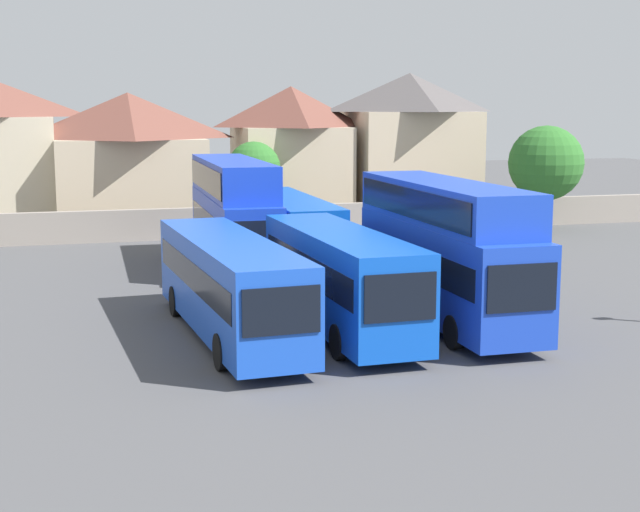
{
  "coord_description": "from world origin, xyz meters",
  "views": [
    {
      "loc": [
        -9.18,
        -29.5,
        7.65
      ],
      "look_at": [
        0.0,
        3.0,
        2.1
      ],
      "focal_mm": 51.77,
      "sensor_mm": 36.0,
      "label": 1
    }
  ],
  "objects": [
    {
      "name": "ground",
      "position": [
        0.0,
        18.0,
        0.0
      ],
      "size": [
        140.0,
        140.0,
        0.0
      ],
      "primitive_type": "plane",
      "color": "#4C4C4F"
    },
    {
      "name": "bus_5",
      "position": [
        1.25,
        12.81,
        1.89
      ],
      "size": [
        2.8,
        11.68,
        3.3
      ],
      "rotation": [
        0.0,
        0.0,
        -1.59
      ],
      "color": "blue",
      "rests_on": "ground"
    },
    {
      "name": "house_terrace_right",
      "position": [
        5.67,
        30.12,
        4.52
      ],
      "size": [
        7.42,
        6.59,
        8.85
      ],
      "color": "#C6B293",
      "rests_on": "ground"
    },
    {
      "name": "house_terrace_far_right",
      "position": [
        13.92,
        29.88,
        4.98
      ],
      "size": [
        8.6,
        7.31,
        9.77
      ],
      "color": "#C6B293",
      "rests_on": "ground"
    },
    {
      "name": "bus_2",
      "position": [
        -0.2,
        -0.2,
        1.97
      ],
      "size": [
        2.77,
        10.88,
        3.44
      ],
      "rotation": [
        0.0,
        0.0,
        -1.55
      ],
      "color": "blue",
      "rests_on": "ground"
    },
    {
      "name": "bus_1",
      "position": [
        -3.95,
        0.04,
        1.89
      ],
      "size": [
        3.18,
        12.16,
        3.29
      ],
      "rotation": [
        0.0,
        0.0,
        -1.51
      ],
      "color": "blue",
      "rests_on": "ground"
    },
    {
      "name": "depot_boundary_wall",
      "position": [
        0.0,
        23.18,
        0.9
      ],
      "size": [
        56.0,
        0.5,
        1.8
      ],
      "primitive_type": "cube",
      "color": "gray",
      "rests_on": "ground"
    },
    {
      "name": "tree_right_of_lot",
      "position": [
        19.52,
        21.18,
        4.11
      ],
      "size": [
        4.58,
        4.58,
        6.41
      ],
      "color": "brown",
      "rests_on": "ground"
    },
    {
      "name": "bus_3",
      "position": [
        3.79,
        0.2,
        2.81
      ],
      "size": [
        2.69,
        11.39,
        4.99
      ],
      "rotation": [
        0.0,
        0.0,
        -1.58
      ],
      "color": "blue",
      "rests_on": "ground"
    },
    {
      "name": "bus_4",
      "position": [
        -1.35,
        13.26,
        2.86
      ],
      "size": [
        2.92,
        11.78,
        5.09
      ],
      "rotation": [
        0.0,
        0.0,
        -1.6
      ],
      "color": "blue",
      "rests_on": "ground"
    },
    {
      "name": "house_terrace_centre",
      "position": [
        -4.93,
        29.58,
        4.29
      ],
      "size": [
        9.48,
        7.47,
        8.4
      ],
      "color": "#C6B293",
      "rests_on": "ground"
    },
    {
      "name": "tree_behind_wall",
      "position": [
        2.22,
        25.68,
        3.79
      ],
      "size": [
        3.25,
        3.25,
        5.46
      ],
      "color": "brown",
      "rests_on": "ground"
    }
  ]
}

